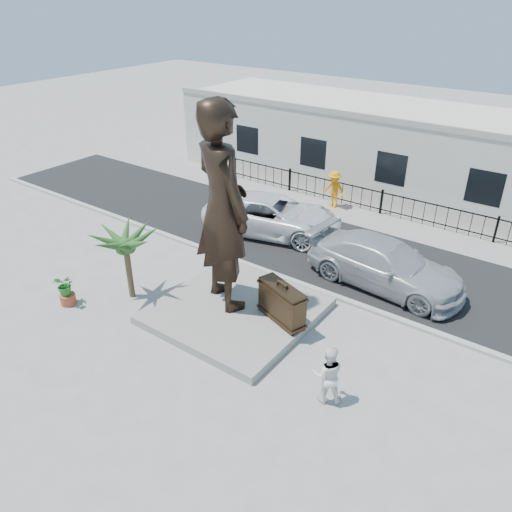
# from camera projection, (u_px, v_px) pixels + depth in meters

# --- Properties ---
(ground) EXTENTS (100.00, 100.00, 0.00)m
(ground) POSITION_uv_depth(u_px,v_px,m) (220.00, 341.00, 16.44)
(ground) COLOR #9E9991
(ground) RESTS_ON ground
(street) EXTENTS (40.00, 7.00, 0.01)m
(street) POSITION_uv_depth(u_px,v_px,m) (335.00, 249.00, 22.12)
(street) COLOR black
(street) RESTS_ON ground
(curb) EXTENTS (40.00, 0.25, 0.12)m
(curb) POSITION_uv_depth(u_px,v_px,m) (293.00, 281.00, 19.61)
(curb) COLOR #A5A399
(curb) RESTS_ON ground
(far_sidewalk) EXTENTS (40.00, 2.50, 0.02)m
(far_sidewalk) POSITION_uv_depth(u_px,v_px,m) (373.00, 219.00, 24.96)
(far_sidewalk) COLOR #9E9991
(far_sidewalk) RESTS_ON ground
(plinth) EXTENTS (5.20, 5.20, 0.30)m
(plinth) POSITION_uv_depth(u_px,v_px,m) (236.00, 311.00, 17.69)
(plinth) COLOR gray
(plinth) RESTS_ON ground
(fence) EXTENTS (22.00, 0.10, 1.20)m
(fence) POSITION_uv_depth(u_px,v_px,m) (381.00, 203.00, 25.24)
(fence) COLOR black
(fence) RESTS_ON ground
(building) EXTENTS (28.00, 7.00, 4.40)m
(building) POSITION_uv_depth(u_px,v_px,m) (416.00, 152.00, 27.45)
(building) COLOR silver
(building) RESTS_ON ground
(statue) EXTENTS (3.08, 2.62, 7.16)m
(statue) POSITION_uv_depth(u_px,v_px,m) (222.00, 208.00, 16.36)
(statue) COLOR black
(statue) RESTS_ON plinth
(suitcase) EXTENTS (1.97, 1.18, 1.32)m
(suitcase) POSITION_uv_depth(u_px,v_px,m) (282.00, 303.00, 16.66)
(suitcase) COLOR #332415
(suitcase) RESTS_ON plinth
(tourist) EXTENTS (1.12, 1.05, 1.82)m
(tourist) POSITION_uv_depth(u_px,v_px,m) (328.00, 375.00, 13.69)
(tourist) COLOR white
(tourist) RESTS_ON ground
(car_white) EXTENTS (6.94, 4.53, 1.77)m
(car_white) POSITION_uv_depth(u_px,v_px,m) (273.00, 215.00, 23.16)
(car_white) COLOR silver
(car_white) RESTS_ON street
(car_silver) EXTENTS (6.32, 2.93, 1.79)m
(car_silver) POSITION_uv_depth(u_px,v_px,m) (385.00, 264.00, 19.09)
(car_silver) COLOR #AFB3B4
(car_silver) RESTS_ON street
(worker) EXTENTS (1.36, 0.92, 1.94)m
(worker) POSITION_uv_depth(u_px,v_px,m) (334.00, 189.00, 25.81)
(worker) COLOR orange
(worker) RESTS_ON far_sidewalk
(palm_tree) EXTENTS (1.80, 1.80, 3.20)m
(palm_tree) POSITION_uv_depth(u_px,v_px,m) (133.00, 296.00, 18.80)
(palm_tree) COLOR #254D1C
(palm_tree) RESTS_ON ground
(planter) EXTENTS (0.56, 0.56, 0.40)m
(planter) POSITION_uv_depth(u_px,v_px,m) (68.00, 299.00, 18.25)
(planter) COLOR #A2492B
(planter) RESTS_ON ground
(shrub) EXTENTS (0.78, 0.69, 0.81)m
(shrub) POSITION_uv_depth(u_px,v_px,m) (65.00, 285.00, 17.96)
(shrub) COLOR #266F24
(shrub) RESTS_ON planter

